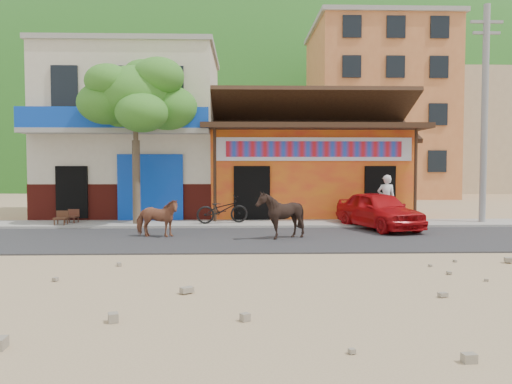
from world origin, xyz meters
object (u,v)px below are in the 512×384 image
utility_pole (485,114)px  cafe_chair_right (61,212)px  tree (136,140)px  red_car (379,210)px  scooter (222,210)px  cow_tan (157,218)px  cafe_chair_left (71,210)px  pedestrian (386,199)px  cow_dark (281,215)px

utility_pole → cafe_chair_right: utility_pole is taller
tree → red_car: (8.50, -1.21, -2.43)m
utility_pole → scooter: size_ratio=4.20×
tree → cow_tan: (1.23, -2.94, -2.50)m
cafe_chair_left → cafe_chair_right: cafe_chair_right is taller
utility_pole → cafe_chair_left: 15.64m
pedestrian → cafe_chair_right: (-11.71, -0.27, -0.42)m
tree → red_car: 8.92m
utility_pole → pedestrian: bearing=-176.2°
cafe_chair_left → cow_dark: bearing=-20.2°
tree → pedestrian: tree is taller
cow_dark → cafe_chair_left: size_ratio=1.56×
tree → scooter: size_ratio=3.15×
cow_dark → cafe_chair_left: cow_dark is taller
scooter → cafe_chair_left: (-5.54, 0.32, -0.04)m
cow_tan → cow_dark: size_ratio=0.96×
cow_dark → scooter: size_ratio=0.75×
tree → cafe_chair_right: size_ratio=6.56×
cow_tan → red_car: (7.27, 1.74, 0.07)m
cafe_chair_right → scooter: bearing=2.4°
cow_dark → pedestrian: 5.35m
cow_tan → cafe_chair_left: cow_tan is taller
red_car → utility_pole: bearing=0.1°
tree → red_car: tree is taller
scooter → pedestrian: size_ratio=1.08×
tree → pedestrian: bearing=-0.3°
cow_dark → cafe_chair_right: (-7.56, 3.10, -0.17)m
pedestrian → red_car: bearing=69.6°
utility_pole → red_car: bearing=-161.9°
cow_tan → cow_dark: bearing=-90.9°
utility_pole → cafe_chair_left: bearing=179.7°
tree → cafe_chair_left: bearing=173.5°
cow_tan → scooter: 3.46m
tree → cow_dark: bearing=-34.7°
cow_dark → pedestrian: (4.15, 3.38, 0.25)m
cafe_chair_right → red_car: bearing=-5.0°
cow_dark → red_car: (3.55, 2.22, -0.06)m
cafe_chair_right → tree: bearing=6.5°
cafe_chair_left → red_car: bearing=-1.3°
cafe_chair_left → pedestrian: bearing=4.8°
cow_tan → scooter: cow_tan is taller
cow_tan → cafe_chair_left: (-3.66, 3.22, -0.04)m
red_car → cafe_chair_left: red_car is taller
cow_dark → tree: bearing=-110.0°
tree → utility_pole: utility_pole is taller
cafe_chair_left → tree: bearing=-0.0°
cow_tan → pedestrian: size_ratio=0.78×
tree → utility_pole: bearing=0.9°
utility_pole → scooter: bearing=-178.6°
red_car → cafe_chair_right: size_ratio=4.16×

